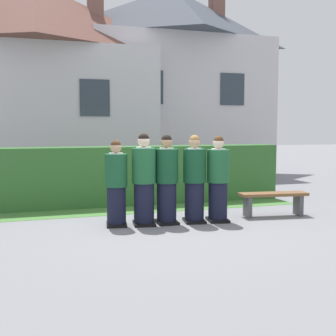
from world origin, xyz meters
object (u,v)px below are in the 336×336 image
student_front_row_0 (116,185)px  student_front_row_4 (218,181)px  student_front_row_2 (167,181)px  wooden_bench (273,199)px  student_front_row_3 (194,181)px  student_front_row_1 (144,182)px

student_front_row_0 → student_front_row_4: size_ratio=0.96×
student_front_row_2 → student_front_row_4: (1.00, -0.12, -0.01)m
student_front_row_0 → student_front_row_2: size_ratio=0.94×
student_front_row_0 → wooden_bench: (3.22, -0.10, -0.40)m
student_front_row_3 → student_front_row_4: size_ratio=1.01×
student_front_row_2 → student_front_row_3: bearing=-5.8°
student_front_row_2 → student_front_row_0: bearing=174.6°
student_front_row_0 → student_front_row_1: size_ratio=0.93×
student_front_row_2 → student_front_row_3: student_front_row_2 is taller
student_front_row_3 → wooden_bench: bearing=1.4°
student_front_row_0 → student_front_row_1: bearing=-9.0°
student_front_row_0 → student_front_row_4: bearing=-6.2°
student_front_row_0 → student_front_row_1: (0.50, -0.08, 0.06)m
student_front_row_4 → student_front_row_1: bearing=174.7°
student_front_row_3 → wooden_bench: student_front_row_3 is taller
student_front_row_1 → wooden_bench: bearing=-0.4°
student_front_row_1 → student_front_row_2: bearing=-1.3°
student_front_row_3 → wooden_bench: (1.74, 0.04, -0.44)m
student_front_row_1 → student_front_row_4: student_front_row_1 is taller
wooden_bench → student_front_row_0: bearing=178.2°
student_front_row_1 → wooden_bench: 2.76m
student_front_row_2 → student_front_row_4: 1.00m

